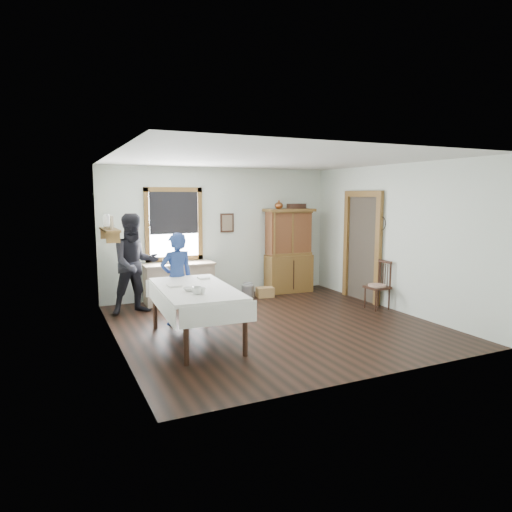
% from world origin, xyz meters
% --- Properties ---
extents(room, '(5.01, 5.01, 2.70)m').
position_xyz_m(room, '(0.00, 0.00, 1.35)').
color(room, black).
rests_on(room, ground).
extents(window, '(1.18, 0.07, 1.48)m').
position_xyz_m(window, '(-1.00, 2.46, 1.62)').
color(window, white).
rests_on(window, room).
extents(doorway, '(0.09, 1.14, 2.22)m').
position_xyz_m(doorway, '(2.46, 0.85, 1.16)').
color(doorway, '#41392E').
rests_on(doorway, room).
extents(wall_shelf, '(0.24, 1.00, 0.44)m').
position_xyz_m(wall_shelf, '(-2.37, 1.54, 1.57)').
color(wall_shelf, brown).
rests_on(wall_shelf, room).
extents(framed_picture, '(0.30, 0.04, 0.40)m').
position_xyz_m(framed_picture, '(0.15, 2.46, 1.55)').
color(framed_picture, '#391E13').
rests_on(framed_picture, room).
extents(rug_beater, '(0.01, 0.27, 0.27)m').
position_xyz_m(rug_beater, '(2.45, 0.30, 1.72)').
color(rug_beater, black).
rests_on(rug_beater, room).
extents(work_counter, '(1.39, 0.54, 0.80)m').
position_xyz_m(work_counter, '(-1.00, 2.17, 0.40)').
color(work_counter, tan).
rests_on(work_counter, room).
extents(china_hutch, '(1.11, 0.58, 1.84)m').
position_xyz_m(china_hutch, '(1.49, 2.18, 0.92)').
color(china_hutch, brown).
rests_on(china_hutch, room).
extents(dining_table, '(1.17, 2.07, 0.81)m').
position_xyz_m(dining_table, '(-1.43, -0.30, 0.40)').
color(dining_table, white).
rests_on(dining_table, room).
extents(spindle_chair, '(0.44, 0.44, 0.92)m').
position_xyz_m(spindle_chair, '(2.25, 0.10, 0.46)').
color(spindle_chair, '#391E13').
rests_on(spindle_chair, room).
extents(pail, '(0.35, 0.35, 0.28)m').
position_xyz_m(pail, '(0.39, 1.93, 0.14)').
color(pail, '#9DA0A6').
rests_on(pail, room).
extents(wicker_basket, '(0.38, 0.30, 0.21)m').
position_xyz_m(wicker_basket, '(0.77, 1.89, 0.10)').
color(wicker_basket, '#A4834A').
rests_on(wicker_basket, room).
extents(woman_blue, '(0.56, 0.41, 1.42)m').
position_xyz_m(woman_blue, '(-1.44, 0.68, 0.71)').
color(woman_blue, navy).
rests_on(woman_blue, room).
extents(figure_dark, '(0.89, 0.73, 1.68)m').
position_xyz_m(figure_dark, '(-1.93, 1.72, 0.84)').
color(figure_dark, black).
rests_on(figure_dark, room).
extents(table_cup_a, '(0.14, 0.14, 0.10)m').
position_xyz_m(table_cup_a, '(-1.56, -0.78, 0.86)').
color(table_cup_a, silver).
rests_on(table_cup_a, dining_table).
extents(table_cup_b, '(0.11, 0.11, 0.09)m').
position_xyz_m(table_cup_b, '(-1.49, -0.80, 0.85)').
color(table_cup_b, silver).
rests_on(table_cup_b, dining_table).
extents(table_bowl, '(0.28, 0.28, 0.05)m').
position_xyz_m(table_bowl, '(-1.58, -0.54, 0.84)').
color(table_bowl, silver).
rests_on(table_bowl, dining_table).
extents(counter_book, '(0.26, 0.27, 0.02)m').
position_xyz_m(counter_book, '(-1.18, 2.24, 0.81)').
color(counter_book, '#7D6A53').
rests_on(counter_book, work_counter).
extents(counter_bowl, '(0.26, 0.26, 0.07)m').
position_xyz_m(counter_bowl, '(-1.19, 2.27, 0.83)').
color(counter_bowl, silver).
rests_on(counter_bowl, work_counter).
extents(shelf_bowl, '(0.22, 0.22, 0.05)m').
position_xyz_m(shelf_bowl, '(-2.37, 1.55, 1.60)').
color(shelf_bowl, silver).
rests_on(shelf_bowl, wall_shelf).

